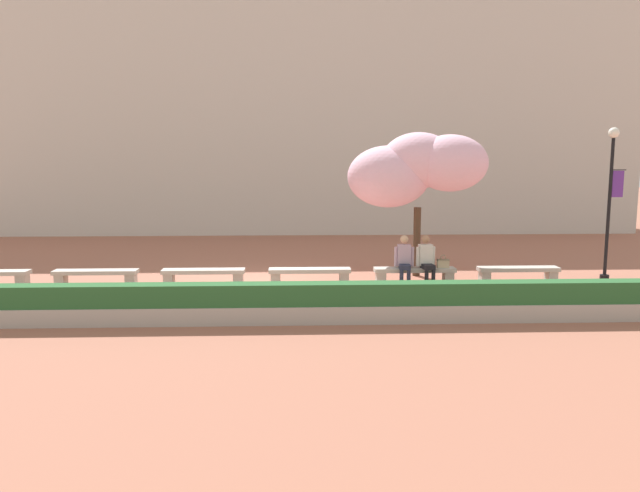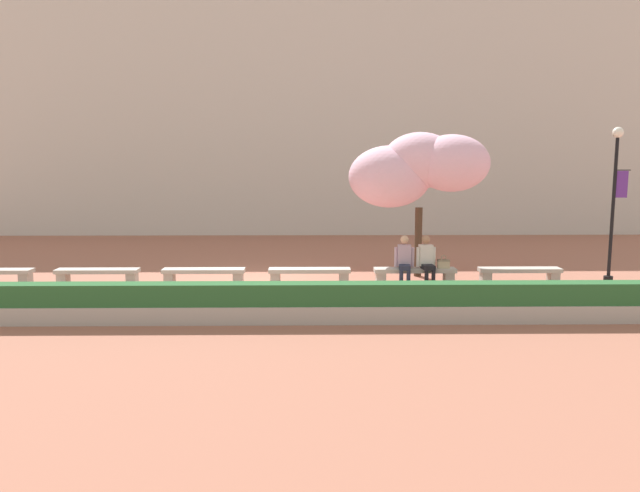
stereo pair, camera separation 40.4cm
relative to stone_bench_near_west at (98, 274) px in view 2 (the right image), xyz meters
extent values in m
plane|color=#9E604C|center=(4.06, 0.00, -0.31)|extent=(100.00, 100.00, 0.00)
cube|color=beige|center=(4.06, 12.34, 4.68)|extent=(31.22, 4.00, 9.99)
cube|color=#ADA89E|center=(-1.83, 0.00, -0.14)|extent=(0.24, 0.34, 0.35)
cube|color=#ADA89E|center=(0.00, 0.00, 0.09)|extent=(2.09, 0.43, 0.10)
cube|color=#ADA89E|center=(-0.88, 0.00, -0.14)|extent=(0.24, 0.34, 0.35)
cube|color=#ADA89E|center=(0.88, 0.00, -0.14)|extent=(0.24, 0.34, 0.35)
cube|color=#ADA89E|center=(2.70, 0.00, 0.09)|extent=(2.09, 0.43, 0.10)
cube|color=#ADA89E|center=(1.83, 0.00, -0.14)|extent=(0.24, 0.34, 0.35)
cube|color=#ADA89E|center=(3.58, 0.00, -0.14)|extent=(0.24, 0.34, 0.35)
cube|color=#ADA89E|center=(5.41, 0.00, 0.09)|extent=(2.09, 0.43, 0.10)
cube|color=#ADA89E|center=(4.53, 0.00, -0.14)|extent=(0.24, 0.34, 0.35)
cube|color=#ADA89E|center=(6.28, 0.00, -0.14)|extent=(0.24, 0.34, 0.35)
cube|color=#ADA89E|center=(8.11, 0.00, 0.09)|extent=(2.09, 0.43, 0.10)
cube|color=#ADA89E|center=(7.24, 0.00, -0.14)|extent=(0.24, 0.34, 0.35)
cube|color=#ADA89E|center=(8.99, 0.00, -0.14)|extent=(0.24, 0.34, 0.35)
cube|color=#ADA89E|center=(10.82, 0.00, 0.09)|extent=(2.09, 0.43, 0.10)
cube|color=#ADA89E|center=(9.94, 0.00, -0.14)|extent=(0.24, 0.34, 0.35)
cube|color=#ADA89E|center=(11.69, 0.00, -0.14)|extent=(0.24, 0.34, 0.35)
cube|color=black|center=(7.71, -0.41, -0.28)|extent=(0.12, 0.23, 0.06)
cylinder|color=#23283D|center=(7.71, -0.35, -0.07)|extent=(0.10, 0.10, 0.42)
cube|color=black|center=(7.89, -0.43, -0.28)|extent=(0.12, 0.23, 0.06)
cylinder|color=#23283D|center=(7.89, -0.37, -0.07)|extent=(0.10, 0.10, 0.42)
cube|color=#23283D|center=(7.82, -0.18, 0.20)|extent=(0.31, 0.42, 0.12)
cube|color=#B293A8|center=(7.84, 0.04, 0.47)|extent=(0.36, 0.25, 0.54)
sphere|color=tan|center=(7.84, 0.04, 0.87)|extent=(0.21, 0.21, 0.21)
cylinder|color=#B293A8|center=(7.63, 0.04, 0.43)|extent=(0.09, 0.09, 0.50)
cylinder|color=#B293A8|center=(8.04, 0.00, 0.43)|extent=(0.09, 0.09, 0.50)
cube|color=black|center=(8.35, -0.43, -0.28)|extent=(0.13, 0.23, 0.06)
cylinder|color=black|center=(8.35, -0.37, -0.07)|extent=(0.10, 0.10, 0.42)
cube|color=black|center=(8.53, -0.41, -0.28)|extent=(0.13, 0.23, 0.06)
cylinder|color=black|center=(8.52, -0.35, -0.07)|extent=(0.10, 0.10, 0.42)
cube|color=black|center=(8.41, -0.18, 0.20)|extent=(0.33, 0.43, 0.12)
cube|color=silver|center=(8.39, 0.04, 0.47)|extent=(0.36, 0.26, 0.54)
sphere|color=#A37556|center=(8.39, 0.04, 0.87)|extent=(0.21, 0.21, 0.21)
cylinder|color=silver|center=(8.18, -0.01, 0.43)|extent=(0.09, 0.09, 0.50)
cylinder|color=silver|center=(8.60, 0.05, 0.43)|extent=(0.09, 0.09, 0.50)
cube|color=tan|center=(8.84, -0.01, 0.25)|extent=(0.30, 0.14, 0.22)
cube|color=gray|center=(8.84, -0.02, 0.34)|extent=(0.30, 0.15, 0.04)
torus|color=#807259|center=(8.84, -0.01, 0.41)|extent=(0.14, 0.02, 0.14)
cylinder|color=#473323|center=(8.40, 1.26, 0.64)|extent=(0.20, 0.20, 1.90)
ellipsoid|color=#EFB7D1|center=(8.40, 1.26, 2.87)|extent=(2.03, 1.79, 1.52)
ellipsoid|color=#EFB7D1|center=(7.60, 1.34, 2.43)|extent=(2.25, 2.02, 1.68)
ellipsoid|color=#EFB7D1|center=(9.20, 1.00, 2.80)|extent=(2.03, 1.75, 1.52)
cylinder|color=black|center=(13.40, 0.56, -0.25)|extent=(0.24, 0.24, 0.12)
cylinder|color=black|center=(13.40, 0.56, 1.57)|extent=(0.09, 0.09, 3.76)
sphere|color=white|center=(13.40, 0.56, 3.59)|extent=(0.28, 0.28, 0.28)
cylinder|color=black|center=(13.60, 0.56, 2.62)|extent=(0.40, 0.02, 0.02)
cube|color=#5B2D8E|center=(13.60, 0.56, 2.25)|extent=(0.30, 0.02, 0.70)
cube|color=#ADA89E|center=(4.06, -3.56, -0.13)|extent=(18.23, 0.50, 0.36)
cube|color=#285B2D|center=(4.06, -3.56, 0.27)|extent=(18.13, 0.44, 0.44)
camera|label=1|loc=(5.05, -15.68, 2.98)|focal=35.00mm
camera|label=2|loc=(5.46, -15.69, 2.98)|focal=35.00mm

